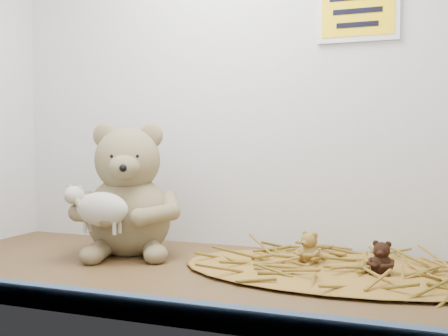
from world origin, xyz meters
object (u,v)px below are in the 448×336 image
at_px(toy_lamb, 102,209).
at_px(mini_teddy_tan, 310,246).
at_px(main_teddy, 128,189).
at_px(mini_teddy_brown, 382,256).

bearing_deg(toy_lamb, mini_teddy_tan, 14.78).
bearing_deg(toy_lamb, main_teddy, 90.00).
bearing_deg(main_teddy, mini_teddy_brown, -28.48).
bearing_deg(main_teddy, mini_teddy_tan, -24.42).
relative_size(main_teddy, mini_teddy_tan, 4.52).
relative_size(main_teddy, mini_teddy_brown, 4.72).
distance_m(toy_lamb, mini_teddy_brown, 0.58).
distance_m(main_teddy, mini_teddy_brown, 0.58).
bearing_deg(mini_teddy_brown, mini_teddy_tan, 169.42).
bearing_deg(mini_teddy_tan, mini_teddy_brown, 10.84).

